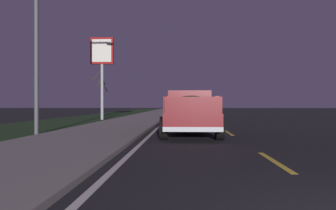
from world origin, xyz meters
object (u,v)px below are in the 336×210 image
(sedan_silver, at_px, (212,108))
(bare_tree_far, at_px, (102,93))
(pickup_truck, at_px, (190,111))
(street_light_near, at_px, (43,8))
(sedan_white, at_px, (186,108))
(gas_price_sign, at_px, (102,58))

(sedan_silver, bearing_deg, bare_tree_far, 107.47)
(pickup_truck, distance_m, street_light_near, 7.53)
(sedan_silver, distance_m, bare_tree_far, 13.38)
(street_light_near, xyz_separation_m, bare_tree_far, (20.78, 3.19, -2.75))
(sedan_white, relative_size, gas_price_sign, 0.65)
(pickup_truck, distance_m, sedan_silver, 24.58)
(sedan_white, height_order, sedan_silver, same)
(sedan_white, bearing_deg, pickup_truck, 179.69)
(sedan_silver, height_order, bare_tree_far, bare_tree_far)
(pickup_truck, xyz_separation_m, sedan_white, (27.61, -0.15, -0.20))
(street_light_near, height_order, bare_tree_far, street_light_near)
(pickup_truck, xyz_separation_m, street_light_near, (-0.41, 6.16, 4.33))
(gas_price_sign, xyz_separation_m, street_light_near, (-12.12, -0.82, 0.20))
(sedan_white, bearing_deg, street_light_near, 167.32)
(street_light_near, bearing_deg, bare_tree_far, 8.72)
(sedan_white, xyz_separation_m, sedan_silver, (-3.26, -3.16, 0.00))
(sedan_white, bearing_deg, sedan_silver, -135.85)
(sedan_white, bearing_deg, gas_price_sign, 155.87)
(sedan_white, bearing_deg, bare_tree_far, 127.34)
(gas_price_sign, bearing_deg, pickup_truck, -149.24)
(sedan_silver, relative_size, bare_tree_far, 0.85)
(pickup_truck, bearing_deg, sedan_silver, -7.74)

